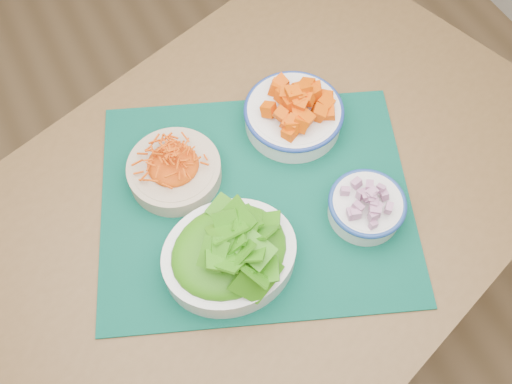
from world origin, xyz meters
The scene contains 6 objects.
table centered at (0.28, 0.09, 0.65)m, with size 1.40×1.13×0.75m.
placemat centered at (0.27, 0.08, 0.75)m, with size 0.56×0.46×0.00m, color #023126.
carrot_bowl centered at (0.16, 0.19, 0.79)m, with size 0.22×0.22×0.07m.
squash_bowl centered at (0.42, 0.20, 0.80)m, with size 0.24×0.24×0.09m.
lettuce_bowl centered at (0.18, -0.01, 0.80)m, with size 0.25×0.21×0.11m.
onion_bowl centered at (0.43, -0.03, 0.79)m, with size 0.16×0.16×0.07m.
Camera 1 is at (0.04, -0.36, 1.68)m, focal length 40.00 mm.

